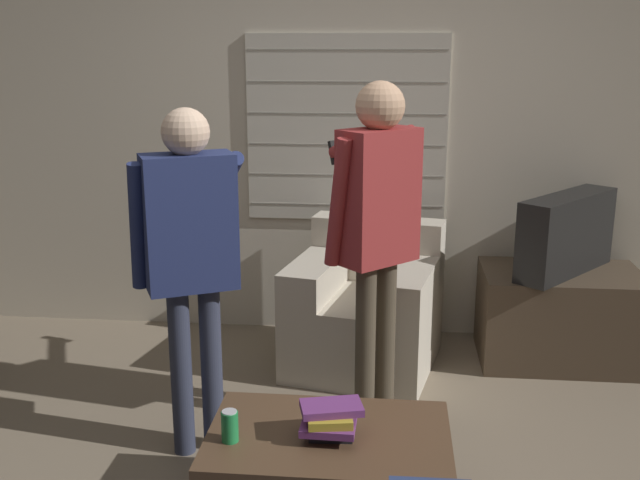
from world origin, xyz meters
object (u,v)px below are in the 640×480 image
at_px(person_right_standing, 376,213).
at_px(armchair_beige, 366,308).
at_px(person_left_standing, 190,243).
at_px(book_stack, 330,420).
at_px(coffee_table, 329,442).
at_px(spare_remote, 328,405).
at_px(tv, 566,234).
at_px(soda_can, 230,426).

bearing_deg(person_right_standing, armchair_beige, 50.71).
height_order(person_left_standing, person_right_standing, person_right_standing).
relative_size(person_right_standing, book_stack, 6.53).
relative_size(coffee_table, spare_remote, 7.41).
bearing_deg(tv, book_stack, 4.59).
xyz_separation_m(book_stack, spare_remote, (-0.03, 0.23, -0.06)).
relative_size(coffee_table, person_left_standing, 0.59).
distance_m(book_stack, soda_can, 0.39).
xyz_separation_m(tv, soda_can, (-1.61, -1.81, -0.34)).
distance_m(person_right_standing, spare_remote, 0.95).
xyz_separation_m(armchair_beige, person_right_standing, (0.06, -0.72, 0.75)).
relative_size(coffee_table, book_stack, 3.64).
height_order(armchair_beige, spare_remote, armchair_beige).
bearing_deg(armchair_beige, person_left_standing, 66.91).
xyz_separation_m(book_stack, soda_can, (-0.38, -0.07, -0.01)).
relative_size(coffee_table, soda_can, 7.58).
bearing_deg(person_left_standing, book_stack, -64.14).
height_order(tv, spare_remote, tv).
xyz_separation_m(person_left_standing, soda_can, (0.29, -0.60, -0.56)).
xyz_separation_m(armchair_beige, spare_remote, (-0.11, -1.37, 0.07)).
bearing_deg(coffee_table, spare_remote, 95.50).
bearing_deg(person_left_standing, armchair_beige, 28.97).
height_order(coffee_table, spare_remote, spare_remote).
distance_m(coffee_table, person_right_standing, 1.13).
bearing_deg(tv, armchair_beige, -42.97).
bearing_deg(person_right_standing, book_stack, -143.73).
height_order(tv, person_right_standing, person_right_standing).
height_order(tv, book_stack, tv).
relative_size(coffee_table, person_right_standing, 0.56).
distance_m(tv, person_left_standing, 2.27).
bearing_deg(person_left_standing, tv, 6.55).
bearing_deg(coffee_table, soda_can, -166.00).
xyz_separation_m(coffee_table, person_right_standing, (0.15, 0.85, 0.73)).
bearing_deg(coffee_table, tv, 54.13).
xyz_separation_m(soda_can, spare_remote, (0.35, 0.30, -0.05)).
relative_size(armchair_beige, soda_can, 7.85).
xyz_separation_m(person_right_standing, soda_can, (-0.52, -0.94, -0.63)).
distance_m(coffee_table, spare_remote, 0.22).
bearing_deg(book_stack, person_left_standing, 141.74).
bearing_deg(person_left_standing, soda_can, -89.93).
relative_size(soda_can, spare_remote, 0.98).
xyz_separation_m(person_right_standing, book_stack, (-0.14, -0.87, -0.62)).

